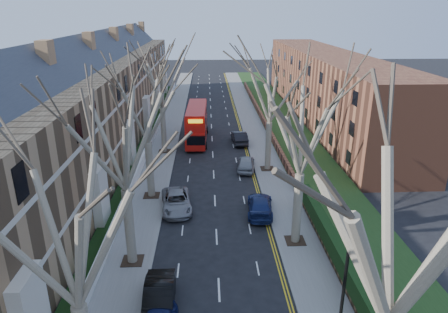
{
  "coord_description": "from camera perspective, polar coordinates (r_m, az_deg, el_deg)",
  "views": [
    {
      "loc": [
        -0.53,
        -16.85,
        15.96
      ],
      "look_at": [
        0.95,
        18.2,
        2.97
      ],
      "focal_mm": 32.0,
      "sensor_mm": 36.0,
      "label": 1
    }
  ],
  "objects": [
    {
      "name": "tree_left_far",
      "position": [
        33.93,
        -11.25,
        8.5
      ],
      "size": [
        10.15,
        10.15,
        14.22
      ],
      "color": "#6E644F",
      "rests_on": "ground"
    },
    {
      "name": "flats_right",
      "position": [
        63.45,
        14.31,
        9.73
      ],
      "size": [
        13.97,
        54.0,
        10.0
      ],
      "color": "brown",
      "rests_on": "ground"
    },
    {
      "name": "front_wall_left",
      "position": [
        50.75,
        -10.37,
        2.38
      ],
      "size": [
        0.3,
        78.0,
        1.0
      ],
      "color": "white",
      "rests_on": "ground"
    },
    {
      "name": "wall_hedge_right",
      "position": [
        25.36,
        17.8,
        -16.63
      ],
      "size": [
        0.7,
        24.0,
        1.8
      ],
      "color": "brown",
      "rests_on": "ground"
    },
    {
      "name": "tree_left_dist",
      "position": [
        45.6,
        -9.1,
        11.99
      ],
      "size": [
        10.5,
        10.5,
        14.71
      ],
      "color": "#6E644F",
      "rests_on": "ground"
    },
    {
      "name": "tree_left_mid",
      "position": [
        24.29,
        -14.65,
        4.36
      ],
      "size": [
        10.5,
        10.5,
        14.71
      ],
      "color": "#6E644F",
      "rests_on": "ground"
    },
    {
      "name": "grass_verge_right",
      "position": [
        59.09,
        8.46,
        4.57
      ],
      "size": [
        6.0,
        102.0,
        0.06
      ],
      "color": "#1E3A15",
      "rests_on": "ground"
    },
    {
      "name": "car_right_far",
      "position": [
        50.32,
        2.21,
        2.74
      ],
      "size": [
        1.96,
        4.86,
        1.57
      ],
      "primitive_type": "imported",
      "rotation": [
        0.0,
        0.0,
        3.2
      ],
      "color": "black",
      "rests_on": "ground"
    },
    {
      "name": "tree_right_far",
      "position": [
        39.92,
        6.72,
        10.49
      ],
      "size": [
        10.15,
        10.15,
        14.22
      ],
      "color": "#6E644F",
      "rests_on": "ground"
    },
    {
      "name": "pavement_left",
      "position": [
        58.33,
        -7.72,
        4.31
      ],
      "size": [
        3.0,
        102.0,
        0.12
      ],
      "primitive_type": "cube",
      "color": "slate",
      "rests_on": "ground"
    },
    {
      "name": "lamp_post",
      "position": [
        18.4,
        16.57,
        -18.93
      ],
      "size": [
        0.18,
        0.5,
        8.11
      ],
      "color": "black",
      "rests_on": "ground"
    },
    {
      "name": "terrace_left",
      "position": [
        50.7,
        -17.5,
        7.51
      ],
      "size": [
        9.7,
        78.0,
        13.6
      ],
      "color": "#8F6C48",
      "rests_on": "ground"
    },
    {
      "name": "tree_right_mid",
      "position": [
        26.41,
        11.37,
        5.88
      ],
      "size": [
        10.5,
        10.5,
        14.71
      ],
      "color": "#6E644F",
      "rests_on": "ground"
    },
    {
      "name": "car_left_far",
      "position": [
        34.07,
        -6.81,
        -6.42
      ],
      "size": [
        3.0,
        5.44,
        1.44
      ],
      "primitive_type": "imported",
      "rotation": [
        0.0,
        0.0,
        0.12
      ],
      "color": "gray",
      "rests_on": "ground"
    },
    {
      "name": "car_left_mid",
      "position": [
        23.86,
        -9.27,
        -19.48
      ],
      "size": [
        1.81,
        4.83,
        1.57
      ],
      "primitive_type": "imported",
      "rotation": [
        0.0,
        0.0,
        0.03
      ],
      "color": "black",
      "rests_on": "ground"
    },
    {
      "name": "double_decker_bus",
      "position": [
        51.07,
        -3.9,
        4.57
      ],
      "size": [
        2.83,
        10.44,
        4.36
      ],
      "rotation": [
        0.0,
        0.0,
        3.12
      ],
      "color": "red",
      "rests_on": "ground"
    },
    {
      "name": "tree_left_near",
      "position": [
        15.54,
        -21.78,
        -8.19
      ],
      "size": [
        9.8,
        9.8,
        13.73
      ],
      "color": "#6E644F",
      "rests_on": "ground"
    },
    {
      "name": "car_right_near",
      "position": [
        33.37,
        5.16,
        -6.95
      ],
      "size": [
        2.52,
        5.14,
        1.44
      ],
      "primitive_type": "imported",
      "rotation": [
        0.0,
        0.0,
        3.04
      ],
      "color": "navy",
      "rests_on": "ground"
    },
    {
      "name": "car_right_mid",
      "position": [
        42.0,
        3.16,
        -0.96
      ],
      "size": [
        2.27,
        4.55,
        1.49
      ],
      "primitive_type": "imported",
      "rotation": [
        0.0,
        0.0,
        3.02
      ],
      "color": "gray",
      "rests_on": "ground"
    },
    {
      "name": "tree_right_near",
      "position": [
        13.92,
        24.72,
        -7.71
      ],
      "size": [
        10.85,
        10.85,
        15.2
      ],
      "color": "#6E644F",
      "rests_on": "ground"
    },
    {
      "name": "pavement_right",
      "position": [
        58.44,
        4.11,
        4.47
      ],
      "size": [
        3.0,
        102.0,
        0.12
      ],
      "primitive_type": "cube",
      "color": "slate",
      "rests_on": "ground"
    }
  ]
}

